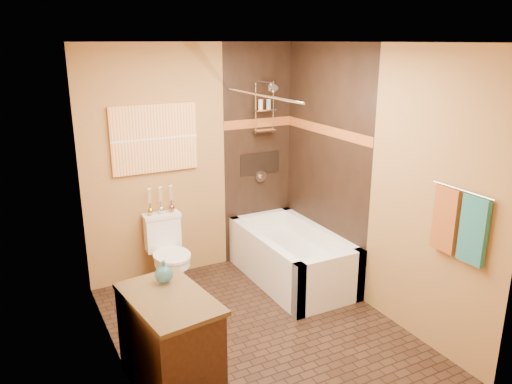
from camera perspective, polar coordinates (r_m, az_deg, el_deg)
floor at (r=4.66m, az=0.31°, el=-15.68°), size 3.00×3.00×0.00m
wall_left at (r=3.75m, az=-16.13°, el=-3.48°), size 0.02×3.00×2.50m
wall_right at (r=4.78m, az=13.16°, el=1.17°), size 0.02×3.00×2.50m
wall_back at (r=5.45m, az=-7.08°, el=3.41°), size 2.40×0.02×2.50m
wall_front at (r=2.98m, az=14.15°, el=-8.77°), size 2.40×0.02×2.50m
ceiling at (r=3.92m, az=0.37°, el=16.74°), size 3.00×3.00×0.00m
alcove_tile_back at (r=5.74m, az=0.22°, el=4.26°), size 0.85×0.01×2.50m
alcove_tile_right at (r=5.34m, az=7.87°, el=3.12°), size 0.01×1.50×2.50m
mosaic_band_back at (r=5.66m, az=0.28°, el=7.89°), size 0.85×0.01×0.10m
mosaic_band_right at (r=5.26m, az=7.94°, el=7.02°), size 0.01×1.50×0.10m
alcove_niche at (r=5.77m, az=0.47°, el=3.30°), size 0.50×0.01×0.25m
shower_fixtures at (r=5.58m, az=0.99°, el=8.23°), size 0.24×0.33×1.16m
curtain_rod at (r=4.80m, az=0.39°, el=11.05°), size 0.03×1.55×0.03m
towel_bar at (r=3.99m, az=22.55°, el=0.14°), size 0.02×0.55×0.02m
towel_teal at (r=4.00m, az=23.61°, el=-4.02°), size 0.05×0.22×0.52m
towel_rust at (r=4.16m, az=20.87°, el=-2.94°), size 0.05×0.22×0.52m
sunset_painting at (r=5.23m, az=-11.51°, el=6.00°), size 0.90×0.04×0.70m
vanity_mirror at (r=3.35m, az=-15.04°, el=-1.31°), size 0.01×1.00×0.90m
bathtub at (r=5.48m, az=4.08°, el=-7.82°), size 0.80×1.50×0.55m
toilet at (r=5.34m, az=-9.99°, el=-6.81°), size 0.39×0.58×0.76m
vanity at (r=3.89m, az=-9.80°, el=-16.59°), size 0.63×0.92×0.76m
teal_bottle at (r=3.86m, az=-10.50°, el=-8.94°), size 0.15×0.15×0.22m
bud_vases at (r=5.30m, az=-10.85°, el=-0.85°), size 0.29×0.06×0.29m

